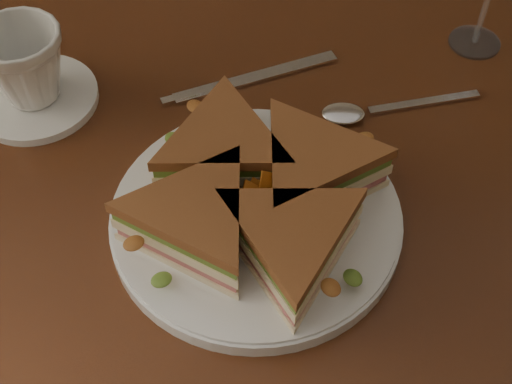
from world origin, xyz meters
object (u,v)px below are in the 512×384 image
(spoon, at_px, (363,111))
(coffee_cup, at_px, (25,65))
(sandwich_wedges, at_px, (256,195))
(knife, at_px, (245,81))
(table, at_px, (283,209))
(saucer, at_px, (36,98))
(plate, at_px, (256,219))

(spoon, bearing_deg, coffee_cup, 164.44)
(sandwich_wedges, xyz_separation_m, coffee_cup, (-0.25, 0.17, 0.01))
(knife, bearing_deg, table, -89.85)
(coffee_cup, bearing_deg, saucer, -68.26)
(knife, distance_m, saucer, 0.24)
(knife, relative_size, saucer, 1.45)
(sandwich_wedges, distance_m, knife, 0.21)
(sandwich_wedges, relative_size, coffee_cup, 3.42)
(table, height_order, plate, plate)
(spoon, distance_m, knife, 0.14)
(plate, distance_m, coffee_cup, 0.30)
(plate, height_order, spoon, plate)
(table, bearing_deg, sandwich_wedges, -107.84)
(sandwich_wedges, height_order, spoon, sandwich_wedges)
(spoon, height_order, knife, spoon)
(plate, height_order, coffee_cup, coffee_cup)
(knife, relative_size, coffee_cup, 2.18)
(table, height_order, coffee_cup, coffee_cup)
(plate, bearing_deg, sandwich_wedges, -146.31)
(spoon, bearing_deg, sandwich_wedges, -140.61)
(sandwich_wedges, relative_size, knife, 1.57)
(table, xyz_separation_m, spoon, (0.09, 0.06, 0.10))
(table, relative_size, coffee_cup, 12.86)
(sandwich_wedges, bearing_deg, knife, 94.60)
(table, xyz_separation_m, coffee_cup, (-0.28, 0.07, 0.15))
(spoon, xyz_separation_m, saucer, (-0.37, 0.01, 0.00))
(plate, bearing_deg, saucer, 146.32)
(table, xyz_separation_m, plate, (-0.03, -0.09, 0.11))
(plate, bearing_deg, knife, 94.60)
(knife, distance_m, coffee_cup, 0.24)
(spoon, xyz_separation_m, knife, (-0.13, 0.05, -0.00))
(sandwich_wedges, height_order, saucer, sandwich_wedges)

